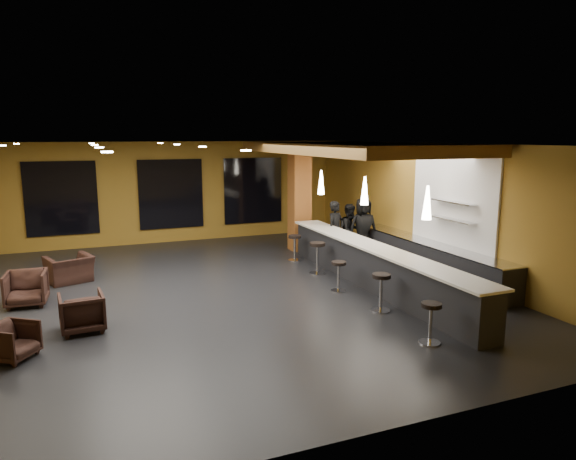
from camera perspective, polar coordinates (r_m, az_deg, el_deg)
name	(u,v)px	position (r m, az deg, el deg)	size (l,w,h in m)	color
floor	(218,295)	(12.48, -7.75, -7.12)	(12.00, 13.00, 0.10)	black
ceiling	(214,142)	(11.91, -8.17, 9.64)	(12.00, 13.00, 0.10)	black
wall_back	(170,192)	(18.43, -12.93, 4.11)	(12.00, 0.10, 3.50)	olive
wall_front	(355,305)	(6.08, 7.41, -8.26)	(12.00, 0.10, 3.50)	olive
wall_right	(431,207)	(14.72, 15.56, 2.46)	(0.10, 13.00, 3.50)	olive
wood_soffit	(349,148)	(14.31, 6.78, 9.03)	(3.60, 8.00, 0.28)	olive
window_left	(61,199)	(18.12, -23.87, 3.22)	(2.20, 0.06, 2.40)	black
window_center	(171,194)	(18.33, -12.87, 3.92)	(2.20, 0.06, 2.40)	black
window_right	(253,191)	(19.03, -3.90, 4.39)	(2.20, 0.06, 2.40)	black
tile_backsplash	(453,203)	(13.85, 17.82, 2.91)	(0.06, 3.20, 2.40)	white
bar_counter	(373,268)	(12.80, 9.42, -4.15)	(0.60, 8.00, 1.00)	black
bar_top	(374,247)	(12.68, 9.49, -1.86)	(0.78, 8.10, 0.05)	white
prep_counter	(427,259)	(14.32, 15.24, -3.11)	(0.70, 6.00, 0.86)	black
prep_top	(428,242)	(14.23, 15.33, -1.33)	(0.72, 6.00, 0.03)	silver
wall_shelf_lower	(452,219)	(13.67, 17.80, 1.12)	(0.30, 1.50, 0.03)	silver
wall_shelf_upper	(453,202)	(13.61, 17.91, 2.99)	(0.30, 1.50, 0.03)	silver
column	(300,197)	(16.61, 1.29, 3.70)	(0.60, 0.60, 3.50)	brown
pendant_0	(427,203)	(10.83, 15.21, 2.95)	(0.20, 0.20, 0.70)	white
pendant_1	(365,191)	(12.90, 8.51, 4.34)	(0.20, 0.20, 0.70)	white
pendant_2	(321,182)	(15.10, 3.70, 5.30)	(0.20, 0.20, 0.70)	white
staff_a	(336,230)	(15.50, 5.33, -0.05)	(0.65, 0.42, 1.77)	black
staff_b	(350,231)	(15.83, 6.95, -0.08)	(0.80, 0.63, 1.65)	black
staff_c	(363,228)	(15.76, 8.34, 0.20)	(0.90, 0.59, 1.85)	black
armchair_a	(12,341)	(9.89, -28.33, -10.84)	(0.67, 0.69, 0.62)	black
armchair_b	(82,312)	(10.68, -21.92, -8.47)	(0.79, 0.81, 0.74)	black
armchair_c	(26,288)	(12.72, -27.08, -5.81)	(0.82, 0.85, 0.77)	black
armchair_d	(69,269)	(14.26, -23.13, -4.01)	(1.05, 0.92, 0.68)	black
bar_stool_0	(431,318)	(9.64, 15.59, -9.37)	(0.39, 0.39, 0.76)	silver
bar_stool_1	(381,287)	(11.11, 10.31, -6.30)	(0.41, 0.41, 0.82)	silver
bar_stool_2	(339,272)	(12.39, 5.65, -4.69)	(0.37, 0.37, 0.73)	silver
bar_stool_3	(317,254)	(13.86, 3.29, -2.67)	(0.44, 0.44, 0.87)	silver
bar_stool_4	(295,245)	(15.31, 0.74, -1.62)	(0.39, 0.39, 0.78)	silver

